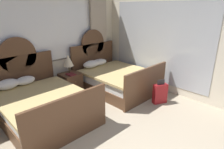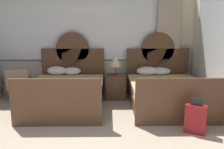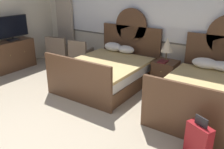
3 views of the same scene
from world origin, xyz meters
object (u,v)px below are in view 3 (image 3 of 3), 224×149
at_px(table_lamp_on_nightstand, 167,45).
at_px(armchair_by_window_left, 80,53).
at_px(bed_near_window, 109,70).
at_px(dresser_minibar, 5,57).
at_px(bed_near_mirror, 210,94).
at_px(armchair_by_window_centre, 61,49).
at_px(suitcase_on_floor, 198,141).
at_px(tv_flatscreen, 11,28).
at_px(armchair_by_window_right, 57,48).
at_px(book_on_nightstand, 163,62).
at_px(nightstand_between_beds, 165,74).

distance_m(table_lamp_on_nightstand, armchair_by_window_left, 2.49).
bearing_deg(bed_near_window, dresser_minibar, -163.62).
bearing_deg(bed_near_mirror, armchair_by_window_centre, 173.69).
xyz_separation_m(dresser_minibar, armchair_by_window_centre, (0.78, 1.31, 0.04)).
bearing_deg(armchair_by_window_centre, table_lamp_on_nightstand, 2.66).
height_order(bed_near_window, armchair_by_window_left, bed_near_window).
bearing_deg(suitcase_on_floor, armchair_by_window_left, 153.17).
height_order(tv_flatscreen, armchair_by_window_centre, tv_flatscreen).
height_order(bed_near_window, table_lamp_on_nightstand, bed_near_window).
xyz_separation_m(armchair_by_window_centre, armchair_by_window_right, (-0.17, 0.00, 0.00)).
relative_size(dresser_minibar, suitcase_on_floor, 2.55).
xyz_separation_m(book_on_nightstand, dresser_minibar, (-3.93, -1.35, -0.22)).
distance_m(bed_near_mirror, armchair_by_window_centre, 4.34).
bearing_deg(dresser_minibar, table_lamp_on_nightstand, 20.21).
bearing_deg(bed_near_mirror, tv_flatscreen, -173.95).
xyz_separation_m(armchair_by_window_left, suitcase_on_floor, (3.76, -1.90, -0.19)).
xyz_separation_m(nightstand_between_beds, suitcase_on_floor, (1.32, -2.04, -0.05)).
height_order(book_on_nightstand, armchair_by_window_right, armchair_by_window_right).
distance_m(bed_near_window, armchair_by_window_left, 1.38).
xyz_separation_m(bed_near_mirror, armchair_by_window_centre, (-4.32, 0.48, 0.10)).
relative_size(bed_near_mirror, table_lamp_on_nightstand, 4.03).
bearing_deg(bed_near_window, table_lamp_on_nightstand, 28.88).
bearing_deg(tv_flatscreen, bed_near_mirror, 6.05).
xyz_separation_m(bed_near_mirror, tv_flatscreen, (-5.07, -0.54, 0.79)).
relative_size(book_on_nightstand, armchair_by_window_left, 0.32).
height_order(tv_flatscreen, armchair_by_window_right, tv_flatscreen).
bearing_deg(armchair_by_window_right, suitcase_on_floor, -22.14).
bearing_deg(book_on_nightstand, bed_near_mirror, -23.92).
bearing_deg(book_on_nightstand, table_lamp_on_nightstand, 77.62).
xyz_separation_m(bed_near_window, suitcase_on_floor, (2.47, -1.42, -0.09)).
relative_size(bed_near_window, dresser_minibar, 1.34).
bearing_deg(armchair_by_window_left, bed_near_window, -20.45).
bearing_deg(dresser_minibar, nightstand_between_beds, 20.10).
relative_size(armchair_by_window_left, suitcase_on_floor, 1.29).
height_order(bed_near_mirror, book_on_nightstand, bed_near_mirror).
bearing_deg(armchair_by_window_right, nightstand_between_beds, 2.41).
xyz_separation_m(dresser_minibar, armchair_by_window_left, (1.52, 1.31, 0.04)).
bearing_deg(suitcase_on_floor, armchair_by_window_right, 157.86).
relative_size(table_lamp_on_nightstand, dresser_minibar, 0.33).
distance_m(nightstand_between_beds, armchair_by_window_left, 2.45).
bearing_deg(bed_near_window, nightstand_between_beds, 28.49).
xyz_separation_m(nightstand_between_beds, book_on_nightstand, (-0.03, -0.10, 0.32)).
height_order(armchair_by_window_right, suitcase_on_floor, armchair_by_window_right).
xyz_separation_m(armchair_by_window_left, armchair_by_window_right, (-0.91, 0.00, 0.00)).
distance_m(armchair_by_window_right, suitcase_on_floor, 5.05).
relative_size(table_lamp_on_nightstand, tv_flatscreen, 0.54).
bearing_deg(table_lamp_on_nightstand, armchair_by_window_left, -176.55).
bearing_deg(nightstand_between_beds, table_lamp_on_nightstand, 156.76).
height_order(armchair_by_window_left, suitcase_on_floor, armchair_by_window_left).
distance_m(tv_flatscreen, suitcase_on_floor, 5.40).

